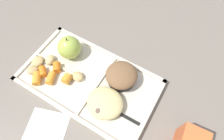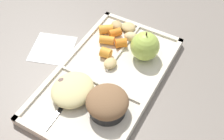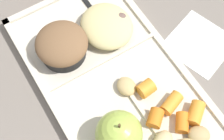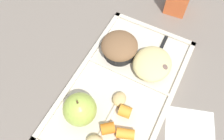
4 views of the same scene
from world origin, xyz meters
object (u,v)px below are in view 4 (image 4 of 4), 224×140
Objects in this scene: green_apple at (80,109)px; bran_muffin at (119,47)px; lunch_tray at (122,89)px; plastic_fork at (156,59)px.

green_apple is 0.89× the size of bran_muffin.
lunch_tray reaches higher than plastic_fork.
bran_muffin reaches higher than lunch_tray.
green_apple is at bearing 180.00° from bran_muffin.
lunch_tray is at bearing 159.76° from plastic_fork.
plastic_fork is at bearing -23.06° from green_apple.
bran_muffin reaches higher than plastic_fork.
plastic_fork is (0.21, -0.09, -0.03)m from green_apple.
green_apple is (-0.10, 0.05, 0.04)m from lunch_tray.
plastic_fork is at bearing -72.44° from bran_muffin.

